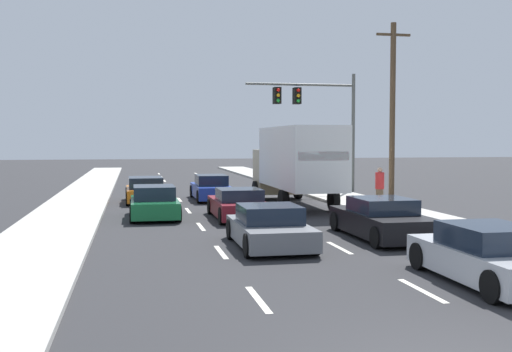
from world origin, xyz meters
name	(u,v)px	position (x,y,z in m)	size (l,w,h in m)	color
ground_plane	(210,198)	(0.00, 25.00, 0.00)	(140.00, 140.00, 0.00)	#2B2B2D
sidewalk_right	(364,203)	(6.69, 20.00, 0.07)	(2.88, 80.00, 0.14)	#B2AFA8
sidewalk_left	(71,210)	(-6.69, 20.00, 0.07)	(2.88, 80.00, 0.14)	#B2AFA8
lane_markings	(219,204)	(0.00, 21.79, 0.00)	(3.54, 57.00, 0.01)	silver
car_orange	(146,191)	(-3.44, 23.31, 0.58)	(1.98, 4.16, 1.26)	orange
car_green	(154,203)	(-3.23, 17.13, 0.58)	(1.90, 4.05, 1.27)	#196B38
car_blue	(211,188)	(-0.11, 23.91, 0.59)	(1.83, 4.47, 1.30)	#1E389E
car_maroon	(238,205)	(-0.03, 16.17, 0.55)	(1.96, 4.32, 1.20)	maroon
car_gray	(270,228)	(-0.21, 9.85, 0.54)	(2.01, 4.10, 1.20)	slate
box_truck	(295,161)	(3.34, 20.08, 2.11)	(2.53, 8.81, 3.66)	white
car_black	(382,220)	(3.56, 10.64, 0.58)	(2.00, 4.58, 1.27)	black
car_silver	(488,256)	(3.39, 4.60, 0.58)	(1.92, 4.16, 1.26)	#B7BABF
traffic_signal_mast	(310,106)	(6.09, 26.90, 5.04)	(6.56, 0.69, 6.96)	#595B56
utility_pole_mid	(392,109)	(8.91, 21.83, 4.63)	(1.80, 0.28, 8.98)	brown
pedestrian_mid_block	(380,188)	(6.43, 17.52, 1.02)	(0.38, 0.38, 1.76)	brown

